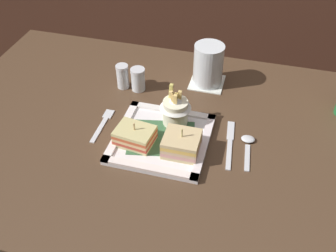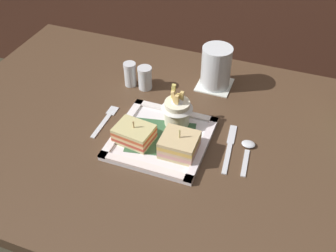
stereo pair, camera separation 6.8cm
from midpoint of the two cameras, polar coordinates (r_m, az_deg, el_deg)
The scene contains 12 objects.
dining_table at distance 1.14m, azimuth -0.90°, elevation -7.27°, with size 1.31×0.83×0.78m.
square_plate at distance 1.01m, azimuth -2.87°, elevation -1.92°, with size 0.24×0.24×0.02m.
sandwich_half_left at distance 0.98m, azimuth -6.80°, elevation -1.50°, with size 0.10×0.08×0.06m.
sandwich_half_right at distance 0.95m, azimuth -0.08°, elevation -2.66°, with size 0.09×0.08×0.07m.
fries_cup at distance 1.01m, azimuth -0.85°, elevation 2.56°, with size 0.08×0.08×0.11m.
drink_coaster at distance 1.21m, azimuth 4.02°, elevation 6.23°, with size 0.10×0.10×0.00m, color white.
water_glass at distance 1.18m, azimuth 4.15°, elevation 8.48°, with size 0.09×0.09×0.12m.
fork at distance 1.08m, azimuth -11.15°, elevation 0.34°, with size 0.02×0.13×0.00m.
knife at distance 1.01m, azimuth 7.01°, elevation -2.38°, with size 0.03×0.18×0.00m.
spoon at distance 1.01m, azimuth 9.56°, elevation -2.56°, with size 0.04×0.12×0.01m.
salt_shaker at distance 1.18m, azimuth -8.21°, elevation 6.88°, with size 0.04×0.04×0.07m.
pepper_shaker at distance 1.17m, azimuth -6.01°, elevation 6.50°, with size 0.04×0.04×0.07m.
Camera 1 is at (0.18, -0.73, 1.47)m, focal length 42.23 mm.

